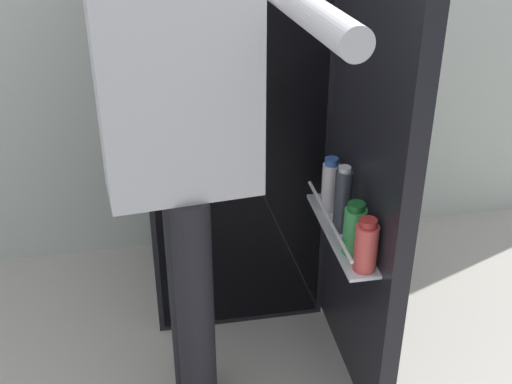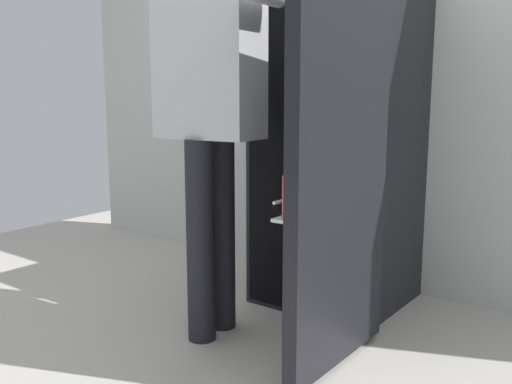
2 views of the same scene
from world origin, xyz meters
name	(u,v)px [view 2 (image 2 of 2)]	position (x,y,z in m)	size (l,w,h in m)	color
ground_plane	(272,335)	(0.00, 0.00, 0.00)	(5.42, 5.42, 0.00)	#B7B2A8
kitchen_wall	(374,65)	(0.00, 0.94, 1.20)	(4.40, 0.10, 2.41)	beige
refrigerator	(339,145)	(0.03, 0.51, 0.80)	(0.73, 1.31, 1.61)	black
person	(211,94)	(-0.22, -0.14, 1.05)	(0.61, 0.74, 1.74)	black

